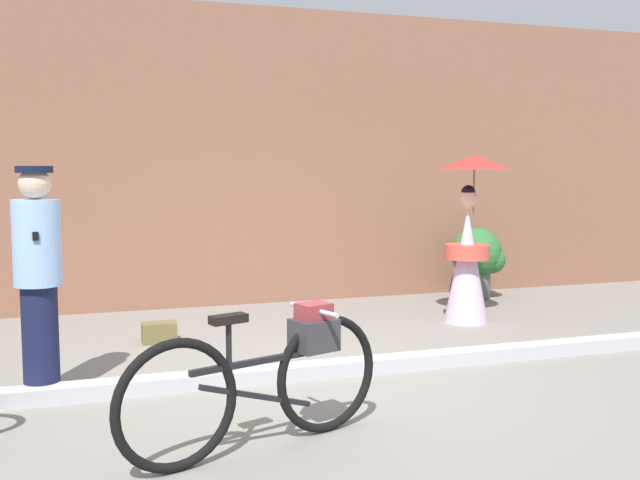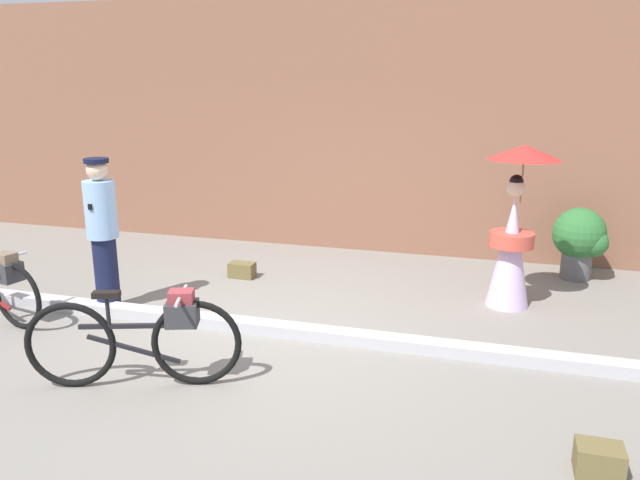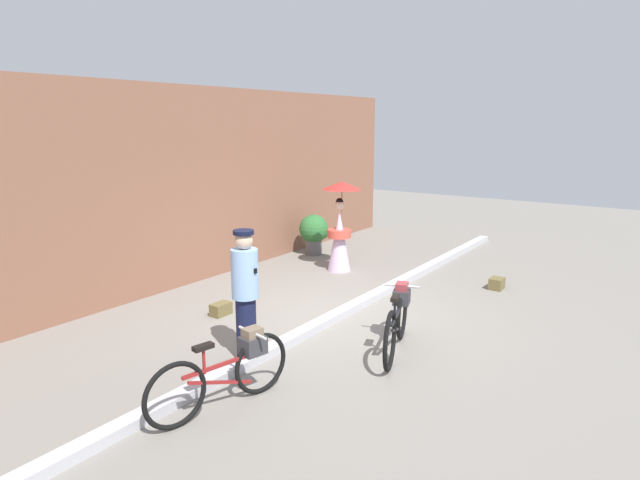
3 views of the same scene
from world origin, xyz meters
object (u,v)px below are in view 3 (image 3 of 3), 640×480
at_px(bicycle_far_side, 228,369).
at_px(backpack_spare, 497,283).
at_px(potted_plant_by_door, 315,231).
at_px(backpack_on_pavement, 221,309).
at_px(person_with_parasol, 340,227).
at_px(bicycle_near_officer, 397,319).
at_px(person_officer, 245,292).

relative_size(bicycle_far_side, backpack_spare, 5.76).
height_order(potted_plant_by_door, backpack_on_pavement, potted_plant_by_door).
bearing_deg(person_with_parasol, bicycle_far_side, -159.36).
bearing_deg(bicycle_near_officer, person_officer, 132.72).
bearing_deg(bicycle_far_side, person_with_parasol, 20.64).
xyz_separation_m(person_with_parasol, backpack_spare, (0.56, -3.09, -0.81)).
bearing_deg(person_with_parasol, bicycle_near_officer, -136.50).
xyz_separation_m(bicycle_near_officer, potted_plant_by_door, (3.85, 4.09, 0.09)).
xyz_separation_m(bicycle_near_officer, bicycle_far_side, (-2.35, 0.82, -0.02)).
bearing_deg(potted_plant_by_door, person_with_parasol, -124.71).
bearing_deg(bicycle_far_side, backpack_on_pavement, 46.48).
height_order(bicycle_near_officer, person_officer, person_officer).
distance_m(bicycle_near_officer, backpack_on_pavement, 2.97).
height_order(bicycle_far_side, backpack_on_pavement, bicycle_far_side).
height_order(bicycle_far_side, backpack_spare, bicycle_far_side).
height_order(bicycle_near_officer, backpack_on_pavement, bicycle_near_officer).
relative_size(person_officer, potted_plant_by_door, 1.83).
height_order(bicycle_far_side, person_with_parasol, person_with_parasol).
bearing_deg(person_officer, backpack_spare, -19.39).
relative_size(bicycle_near_officer, backpack_on_pavement, 5.29).
bearing_deg(person_with_parasol, potted_plant_by_door, 55.29).
bearing_deg(backpack_on_pavement, potted_plant_by_door, 15.37).
height_order(person_officer, backpack_on_pavement, person_officer).
distance_m(bicycle_near_officer, potted_plant_by_door, 5.62).
bearing_deg(potted_plant_by_door, bicycle_far_side, -152.27).
relative_size(bicycle_far_side, person_with_parasol, 0.95).
distance_m(person_officer, backpack_on_pavement, 1.95).
bearing_deg(backpack_spare, person_with_parasol, 100.26).
bearing_deg(bicycle_far_side, potted_plant_by_door, 27.73).
height_order(bicycle_far_side, person_officer, person_officer).
bearing_deg(bicycle_near_officer, potted_plant_by_door, 46.67).
xyz_separation_m(person_officer, backpack_on_pavement, (1.00, 1.46, -0.81)).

